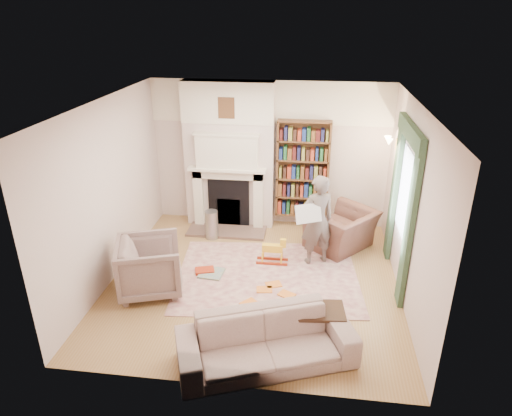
# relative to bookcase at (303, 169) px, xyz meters

# --- Properties ---
(floor) EXTENTS (4.50, 4.50, 0.00)m
(floor) POSITION_rel_bookcase_xyz_m (-0.65, -2.12, -1.18)
(floor) COLOR olive
(floor) RESTS_ON ground
(ceiling) EXTENTS (4.50, 4.50, 0.00)m
(ceiling) POSITION_rel_bookcase_xyz_m (-0.65, -2.12, 1.62)
(ceiling) COLOR white
(ceiling) RESTS_ON wall_back
(wall_back) EXTENTS (4.50, 0.00, 4.50)m
(wall_back) POSITION_rel_bookcase_xyz_m (-0.65, 0.13, 0.22)
(wall_back) COLOR beige
(wall_back) RESTS_ON floor
(wall_front) EXTENTS (4.50, 0.00, 4.50)m
(wall_front) POSITION_rel_bookcase_xyz_m (-0.65, -4.37, 0.22)
(wall_front) COLOR beige
(wall_front) RESTS_ON floor
(wall_left) EXTENTS (0.00, 4.50, 4.50)m
(wall_left) POSITION_rel_bookcase_xyz_m (-2.90, -2.12, 0.22)
(wall_left) COLOR beige
(wall_left) RESTS_ON floor
(wall_right) EXTENTS (0.00, 4.50, 4.50)m
(wall_right) POSITION_rel_bookcase_xyz_m (1.60, -2.12, 0.22)
(wall_right) COLOR beige
(wall_right) RESTS_ON floor
(fireplace) EXTENTS (1.70, 0.58, 2.80)m
(fireplace) POSITION_rel_bookcase_xyz_m (-1.40, -0.07, 0.21)
(fireplace) COLOR beige
(fireplace) RESTS_ON floor
(bookcase) EXTENTS (1.00, 0.24, 1.85)m
(bookcase) POSITION_rel_bookcase_xyz_m (0.00, 0.00, 0.00)
(bookcase) COLOR brown
(bookcase) RESTS_ON floor
(window) EXTENTS (0.02, 0.90, 1.30)m
(window) POSITION_rel_bookcase_xyz_m (1.58, -1.72, 0.27)
(window) COLOR silver
(window) RESTS_ON wall_right
(curtain_left) EXTENTS (0.07, 0.32, 2.40)m
(curtain_left) POSITION_rel_bookcase_xyz_m (1.55, -2.42, 0.02)
(curtain_left) COLOR #31492F
(curtain_left) RESTS_ON floor
(curtain_right) EXTENTS (0.07, 0.32, 2.40)m
(curtain_right) POSITION_rel_bookcase_xyz_m (1.55, -1.02, 0.02)
(curtain_right) COLOR #31492F
(curtain_right) RESTS_ON floor
(pelmet) EXTENTS (0.09, 1.70, 0.24)m
(pelmet) POSITION_rel_bookcase_xyz_m (1.54, -1.72, 1.20)
(pelmet) COLOR #31492F
(pelmet) RESTS_ON wall_right
(wall_sconce) EXTENTS (0.20, 0.24, 0.24)m
(wall_sconce) POSITION_rel_bookcase_xyz_m (1.38, -0.62, 0.72)
(wall_sconce) COLOR gold
(wall_sconce) RESTS_ON wall_right
(rug) EXTENTS (3.09, 2.49, 0.01)m
(rug) POSITION_rel_bookcase_xyz_m (-0.45, -1.98, -1.17)
(rug) COLOR beige
(rug) RESTS_ON floor
(armchair_reading) EXTENTS (1.43, 1.45, 0.71)m
(armchair_reading) POSITION_rel_bookcase_xyz_m (0.76, -0.82, -0.82)
(armchair_reading) COLOR #492726
(armchair_reading) RESTS_ON floor
(armchair_left) EXTENTS (1.18, 1.16, 0.85)m
(armchair_left) POSITION_rel_bookcase_xyz_m (-2.17, -2.61, -0.75)
(armchair_left) COLOR gray
(armchair_left) RESTS_ON floor
(sofa) EXTENTS (2.28, 1.54, 0.62)m
(sofa) POSITION_rel_bookcase_xyz_m (-0.25, -3.92, -0.86)
(sofa) COLOR #C1B49F
(sofa) RESTS_ON floor
(man_reading) EXTENTS (0.68, 0.58, 1.57)m
(man_reading) POSITION_rel_bookcase_xyz_m (0.31, -1.42, -0.39)
(man_reading) COLOR #5E514B
(man_reading) RESTS_ON floor
(newspaper) EXTENTS (0.45, 0.30, 0.29)m
(newspaper) POSITION_rel_bookcase_xyz_m (0.16, -1.62, -0.18)
(newspaper) COLOR silver
(newspaper) RESTS_ON man_reading
(coffee_table) EXTENTS (0.74, 0.52, 0.45)m
(coffee_table) POSITION_rel_bookcase_xyz_m (0.34, -3.39, -0.95)
(coffee_table) COLOR #362313
(coffee_table) RESTS_ON floor
(paraffin_heater) EXTENTS (0.25, 0.25, 0.55)m
(paraffin_heater) POSITION_rel_bookcase_xyz_m (-1.63, -0.78, -0.90)
(paraffin_heater) COLOR #96979D
(paraffin_heater) RESTS_ON floor
(rocking_horse) EXTENTS (0.53, 0.22, 0.47)m
(rocking_horse) POSITION_rel_bookcase_xyz_m (-0.42, -1.55, -0.94)
(rocking_horse) COLOR yellow
(rocking_horse) RESTS_ON rug
(board_game) EXTENTS (0.40, 0.40, 0.03)m
(board_game) POSITION_rel_bookcase_xyz_m (-1.36, -2.05, -1.15)
(board_game) COLOR gold
(board_game) RESTS_ON rug
(game_box_lid) EXTENTS (0.36, 0.29, 0.05)m
(game_box_lid) POSITION_rel_bookcase_xyz_m (-1.48, -2.01, -1.14)
(game_box_lid) COLOR #A02912
(game_box_lid) RESTS_ON rug
(comic_annuals) EXTENTS (0.83, 0.82, 0.02)m
(comic_annuals) POSITION_rel_bookcase_xyz_m (-0.38, -2.48, -1.16)
(comic_annuals) COLOR red
(comic_annuals) RESTS_ON rug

